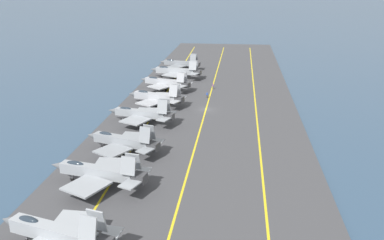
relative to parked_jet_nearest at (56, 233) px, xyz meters
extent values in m
plane|color=#334C66|center=(58.12, -12.54, -3.07)|extent=(2000.00, 2000.00, 0.00)
cube|color=#424244|center=(58.12, -12.54, -2.87)|extent=(221.76, 45.09, 0.40)
cube|color=yellow|center=(58.12, -24.94, -2.66)|extent=(199.58, 1.32, 0.01)
cube|color=yellow|center=(58.12, -12.54, -2.66)|extent=(199.58, 0.36, 0.01)
cube|color=yellow|center=(58.12, -0.14, -2.66)|extent=(199.56, 3.94, 0.01)
cube|color=#9EA3A8|center=(0.09, 0.34, 0.00)|extent=(4.60, 11.62, 1.75)
cone|color=#5B5E60|center=(1.78, 6.84, 0.00)|extent=(2.16, 2.53, 1.66)
ellipsoid|color=#232D38|center=(0.97, 3.74, 0.83)|extent=(1.64, 2.96, 0.96)
cube|color=#9EA3A8|center=(3.19, -0.87, -0.57)|extent=(4.92, 5.04, 0.28)
cube|color=#9EA3A8|center=(-2.21, -4.86, 2.38)|extent=(1.44, 2.35, 2.97)
cube|color=#9EA3A8|center=(-0.44, -5.32, 2.38)|extent=(1.44, 2.35, 2.97)
cube|color=#9EA3A8|center=(0.68, -6.42, 0.00)|extent=(2.97, 2.40, 0.20)
cylinder|color=#B2B2B7|center=(1.17, 4.50, -1.77)|extent=(0.16, 0.16, 1.80)
cube|color=#93999E|center=(16.47, 0.89, -0.20)|extent=(3.96, 12.31, 1.68)
cone|color=#5B5E60|center=(17.81, 7.86, -0.20)|extent=(2.00, 2.57, 1.59)
cube|color=#38383A|center=(15.09, -6.24, -0.20)|extent=(2.27, 2.31, 1.42)
ellipsoid|color=#232D38|center=(17.17, 4.54, 0.60)|extent=(1.47, 3.09, 0.92)
cube|color=#93999E|center=(12.80, 1.18, -0.74)|extent=(7.33, 7.16, 0.28)
cube|color=#93999E|center=(19.98, -0.21, -0.74)|extent=(5.91, 5.58, 0.28)
cube|color=#93999E|center=(14.48, -4.78, 2.02)|extent=(1.28, 2.43, 2.72)
cube|color=#93999E|center=(16.21, -5.11, 2.02)|extent=(1.28, 2.43, 2.72)
cube|color=#93999E|center=(12.99, -5.33, -0.20)|extent=(3.44, 3.16, 0.20)
cube|color=#93999E|center=(17.38, -6.18, -0.20)|extent=(2.84, 2.36, 0.20)
cylinder|color=#B2B2B7|center=(17.33, 5.35, -1.85)|extent=(0.16, 0.16, 1.63)
cylinder|color=black|center=(17.33, 5.35, -2.37)|extent=(0.33, 0.63, 0.60)
cylinder|color=#B2B2B7|center=(15.08, -0.10, -1.85)|extent=(0.16, 0.16, 1.63)
cylinder|color=black|center=(15.08, -0.10, -2.37)|extent=(0.33, 0.63, 0.60)
cylinder|color=#B2B2B7|center=(17.39, -0.55, -1.85)|extent=(0.16, 0.16, 1.63)
cylinder|color=black|center=(17.39, -0.55, -2.37)|extent=(0.33, 0.63, 0.60)
cube|color=gray|center=(29.86, 0.81, -0.40)|extent=(4.88, 11.42, 1.65)
cone|color=#5B5E60|center=(31.77, 7.17, -0.40)|extent=(2.13, 2.52, 1.57)
cube|color=#38383A|center=(27.90, -5.69, -0.40)|extent=(2.36, 2.32, 1.41)
ellipsoid|color=#232D38|center=(30.86, 4.14, 0.39)|extent=(1.67, 2.92, 0.91)
cube|color=gray|center=(26.43, 1.44, -0.94)|extent=(7.06, 6.94, 0.28)
cube|color=gray|center=(33.07, -0.56, -0.94)|extent=(5.51, 5.19, 0.28)
cube|color=gray|center=(27.42, -4.26, 1.89)|extent=(1.48, 2.33, 2.87)
cube|color=gray|center=(29.09, -4.76, 1.89)|extent=(1.48, 2.33, 2.87)
cube|color=gray|center=(25.90, -4.61, -0.40)|extent=(3.47, 3.19, 0.20)
cube|color=gray|center=(30.17, -5.89, -0.40)|extent=(3.03, 2.48, 0.20)
cylinder|color=#B2B2B7|center=(31.08, 4.88, -1.95)|extent=(0.16, 0.16, 1.44)
cylinder|color=black|center=(31.08, 4.88, -2.37)|extent=(0.38, 0.64, 0.60)
cylinder|color=#B2B2B7|center=(28.41, 0.04, -1.95)|extent=(0.16, 0.16, 1.44)
cylinder|color=black|center=(28.41, 0.04, -2.37)|extent=(0.38, 0.64, 0.60)
cylinder|color=#B2B2B7|center=(30.63, -0.63, -1.95)|extent=(0.16, 0.16, 1.44)
cylinder|color=black|center=(30.63, -0.63, -2.37)|extent=(0.38, 0.64, 0.60)
cube|color=#93999E|center=(46.10, 1.23, -0.34)|extent=(3.74, 11.83, 1.57)
cone|color=#5B5E60|center=(47.38, 7.93, -0.34)|extent=(1.88, 2.46, 1.49)
cube|color=#38383A|center=(44.79, -5.63, -0.34)|extent=(2.13, 2.21, 1.33)
ellipsoid|color=#232D38|center=(46.77, 4.74, 0.40)|extent=(1.38, 2.97, 0.86)
cube|color=#93999E|center=(42.74, 1.46, -0.85)|extent=(6.78, 6.76, 0.28)
cube|color=#93999E|center=(49.31, 0.21, -0.85)|extent=(5.40, 5.36, 0.28)
cube|color=#93999E|center=(44.22, -4.23, 1.96)|extent=(1.33, 2.36, 3.00)
cube|color=#93999E|center=(45.84, -4.54, 1.96)|extent=(1.33, 2.36, 3.00)
cube|color=#93999E|center=(42.74, -4.76, -0.34)|extent=(3.41, 3.07, 0.20)
cube|color=#93999E|center=(47.02, -5.57, -0.34)|extent=(2.83, 2.26, 0.20)
cylinder|color=#B2B2B7|center=(46.92, 5.51, -1.89)|extent=(0.16, 0.16, 1.55)
cylinder|color=black|center=(46.92, 5.51, -2.37)|extent=(0.33, 0.63, 0.60)
cylinder|color=#B2B2B7|center=(44.80, 0.26, -1.89)|extent=(0.16, 0.16, 1.55)
cylinder|color=black|center=(44.80, 0.26, -2.37)|extent=(0.33, 0.63, 0.60)
cylinder|color=#B2B2B7|center=(46.95, -0.15, -1.89)|extent=(0.16, 0.16, 1.55)
cylinder|color=black|center=(46.95, -0.15, -2.37)|extent=(0.33, 0.63, 0.60)
cube|color=#A8AAAF|center=(60.09, 0.68, -0.35)|extent=(4.91, 11.55, 1.75)
cone|color=#5B5E60|center=(61.96, 7.11, -0.35)|extent=(2.21, 2.56, 1.66)
cube|color=#38383A|center=(58.17, -5.89, -0.35)|extent=(2.45, 2.36, 1.49)
ellipsoid|color=#232D38|center=(61.07, 4.05, 0.48)|extent=(1.71, 2.96, 0.96)
cube|color=#A8AAAF|center=(56.54, 1.31, -0.92)|extent=(7.19, 7.03, 0.28)
cube|color=#A8AAAF|center=(63.42, -0.69, -0.92)|extent=(5.61, 5.19, 0.28)
cube|color=#A8AAAF|center=(57.64, -4.44, 2.02)|extent=(1.49, 2.35, 2.94)
cube|color=#A8AAAF|center=(59.40, -4.95, 2.02)|extent=(1.49, 2.35, 2.94)
cube|color=#A8AAAF|center=(56.12, -4.81, -0.35)|extent=(3.48, 3.19, 0.20)
cube|color=#A8AAAF|center=(60.48, -6.08, -0.35)|extent=(3.02, 2.47, 0.20)
cylinder|color=#B2B2B7|center=(61.29, 4.79, -1.95)|extent=(0.16, 0.16, 1.45)
cylinder|color=black|center=(61.29, 4.79, -2.37)|extent=(0.38, 0.64, 0.60)
cylinder|color=#B2B2B7|center=(58.59, -0.09, -1.95)|extent=(0.16, 0.16, 1.45)
cylinder|color=black|center=(58.59, -0.09, -2.37)|extent=(0.38, 0.64, 0.60)
cylinder|color=#B2B2B7|center=(60.94, -0.78, -1.95)|extent=(0.16, 0.16, 1.45)
cylinder|color=black|center=(60.94, -0.78, -2.37)|extent=(0.38, 0.64, 0.60)
cube|color=#A8AAAF|center=(75.66, 1.27, -0.30)|extent=(5.82, 12.08, 1.63)
cone|color=#5B5E60|center=(78.15, 7.95, -0.30)|extent=(2.26, 2.72, 1.55)
cube|color=#38383A|center=(73.10, -5.58, -0.30)|extent=(2.45, 2.52, 1.39)
ellipsoid|color=#232D38|center=(76.96, 4.76, 0.47)|extent=(1.88, 3.11, 0.90)
cube|color=#A8AAAF|center=(72.44, 2.02, -0.83)|extent=(7.07, 7.17, 0.28)
cube|color=#A8AAAF|center=(78.59, -0.27, -0.83)|extent=(5.50, 5.83, 0.28)
cube|color=#A8AAAF|center=(72.77, -4.03, 1.85)|extent=(1.60, 2.47, 2.66)
cube|color=#A8AAAF|center=(74.37, -4.63, 1.85)|extent=(1.60, 2.47, 2.66)
cube|color=#A8AAAF|center=(71.20, -4.34, -0.30)|extent=(3.59, 3.42, 0.20)
cube|color=#A8AAAF|center=(75.35, -5.89, -0.30)|extent=(3.18, 2.79, 0.20)
cylinder|color=#B2B2B7|center=(77.25, 5.54, -1.89)|extent=(0.16, 0.16, 1.55)
cylinder|color=black|center=(77.25, 5.54, -2.37)|extent=(0.42, 0.64, 0.60)
cylinder|color=#B2B2B7|center=(74.15, 0.50, -1.89)|extent=(0.16, 0.16, 1.55)
cylinder|color=black|center=(74.15, 0.50, -2.37)|extent=(0.42, 0.64, 0.60)
cylinder|color=#B2B2B7|center=(76.29, -0.30, -1.89)|extent=(0.16, 0.16, 1.55)
cylinder|color=black|center=(76.29, -0.30, -2.37)|extent=(0.42, 0.64, 0.60)
cube|color=#9EA3A8|center=(90.86, 0.44, -0.22)|extent=(3.96, 13.02, 1.80)
cone|color=#5B5E60|center=(92.13, 7.83, -0.22)|extent=(2.10, 2.70, 1.71)
cube|color=#38383A|center=(89.55, -7.12, -0.22)|extent=(2.39, 2.41, 1.53)
ellipsoid|color=#232D38|center=(91.52, 4.31, 0.64)|extent=(1.51, 3.26, 0.99)
cube|color=#9EA3A8|center=(87.50, 0.58, -0.80)|extent=(6.71, 7.07, 0.28)
cube|color=#9EA3A8|center=(94.07, -0.56, -0.80)|extent=(5.27, 5.92, 0.28)
cube|color=#9EA3A8|center=(88.86, -5.59, 2.09)|extent=(1.28, 2.55, 2.79)
cube|color=#9EA3A8|center=(90.72, -5.91, 2.09)|extent=(1.28, 2.55, 2.79)
cube|color=#9EA3A8|center=(87.38, -6.22, -0.22)|extent=(3.46, 3.25, 0.20)
cube|color=#9EA3A8|center=(91.91, -7.00, -0.22)|extent=(2.81, 2.45, 0.20)
cylinder|color=#B2B2B7|center=(91.67, 5.17, -1.89)|extent=(0.16, 0.16, 1.55)
cylinder|color=black|center=(91.67, 5.17, -2.37)|extent=(0.32, 0.63, 0.60)
cylinder|color=#B2B2B7|center=(89.40, -0.64, -1.89)|extent=(0.16, 0.16, 1.55)
cylinder|color=black|center=(89.40, -0.64, -2.37)|extent=(0.32, 0.63, 0.60)
cylinder|color=#B2B2B7|center=(91.87, -1.06, -1.89)|extent=(0.16, 0.16, 1.55)
cylinder|color=black|center=(91.87, -1.06, -2.37)|extent=(0.32, 0.63, 0.60)
cube|color=gray|center=(104.66, 1.13, -0.33)|extent=(4.07, 11.45, 1.55)
cone|color=#5B5E60|center=(106.15, 7.57, -0.33)|extent=(1.92, 2.43, 1.47)
cube|color=#38383A|center=(103.13, -5.47, -0.33)|extent=(2.15, 2.20, 1.31)
ellipsoid|color=#232D38|center=(105.44, 4.50, 0.40)|extent=(1.45, 2.89, 0.85)
cube|color=gray|center=(100.94, 1.59, -0.83)|extent=(7.49, 7.07, 0.28)
cube|color=gray|center=(108.19, -0.09, -0.83)|extent=(5.98, 5.03, 0.28)
cube|color=gray|center=(102.62, -4.09, 1.89)|extent=(1.36, 2.30, 2.87)
cube|color=gray|center=(104.20, -4.46, 1.89)|extent=(1.36, 2.30, 2.87)
cube|color=gray|center=(101.12, -4.53, -0.33)|extent=(3.42, 3.08, 0.20)
cube|color=gray|center=(105.35, -5.51, -0.33)|extent=(2.91, 2.30, 0.20)
cylinder|color=#B2B2B7|center=(105.61, 5.25, -1.89)|extent=(0.16, 0.16, 1.56)
cylinder|color=black|center=(105.61, 5.25, -2.37)|extent=(0.35, 0.63, 0.60)
cylinder|color=#B2B2B7|center=(103.34, 0.24, -1.89)|extent=(0.16, 0.16, 1.56)
cylinder|color=black|center=(103.34, 0.24, -2.37)|extent=(0.35, 0.63, 0.60)
cylinder|color=#B2B2B7|center=(105.45, -0.24, -1.89)|extent=(0.16, 0.16, 1.56)
cylinder|color=black|center=(105.45, -0.24, -2.37)|extent=(0.35, 0.63, 0.60)
cylinder|color=#4C473D|center=(78.39, -12.83, -2.25)|extent=(0.24, 0.24, 0.84)
cube|color=purple|center=(78.39, -12.83, -1.54)|extent=(0.40, 0.29, 0.57)
sphere|color=#9E7051|center=(78.39, -12.83, -1.13)|extent=(0.22, 0.22, 0.22)
sphere|color=purple|center=(78.39, -12.83, -1.07)|extent=(0.24, 0.24, 0.24)
cylinder|color=#383328|center=(68.54, -11.94, -2.25)|extent=(0.24, 0.24, 0.83)
cube|color=#284CB2|center=(68.54, -11.94, -1.57)|extent=(0.32, 0.42, 0.52)
sphere|color=tan|center=(68.54, -11.94, -1.18)|extent=(0.22, 0.22, 0.22)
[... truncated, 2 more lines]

